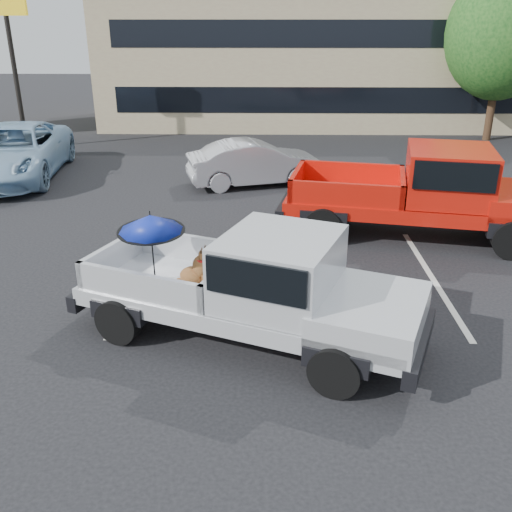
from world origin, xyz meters
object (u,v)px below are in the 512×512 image
(tree_right, at_px, (503,34))
(red_pickup, at_px, (438,189))
(motel_sign, at_px, (7,23))
(silver_sedan, at_px, (255,163))
(silver_pickup, at_px, (264,283))
(blue_suv, at_px, (13,152))
(tree_back, at_px, (388,25))

(tree_right, distance_m, red_pickup, 13.12)
(motel_sign, height_order, silver_sedan, motel_sign)
(silver_pickup, bearing_deg, silver_sedan, 113.86)
(motel_sign, bearing_deg, tree_right, 6.01)
(silver_pickup, relative_size, red_pickup, 0.88)
(motel_sign, distance_m, blue_suv, 6.05)
(tree_back, height_order, red_pickup, tree_back)
(silver_sedan, bearing_deg, motel_sign, 45.08)
(tree_right, relative_size, silver_pickup, 1.13)
(silver_pickup, height_order, blue_suv, silver_pickup)
(silver_sedan, bearing_deg, blue_suv, 69.33)
(motel_sign, relative_size, tree_back, 0.84)
(tree_back, distance_m, silver_pickup, 25.53)
(motel_sign, bearing_deg, blue_suv, -72.24)
(tree_right, height_order, red_pickup, tree_right)
(motel_sign, relative_size, silver_pickup, 1.00)
(tree_right, bearing_deg, silver_sedan, -143.85)
(silver_pickup, distance_m, blue_suv, 12.91)
(silver_pickup, xyz_separation_m, red_pickup, (4.05, 4.89, 0.12))
(silver_pickup, bearing_deg, tree_back, 97.18)
(silver_pickup, height_order, silver_sedan, silver_pickup)
(red_pickup, bearing_deg, silver_sedan, 145.67)
(tree_right, bearing_deg, blue_suv, -159.76)
(silver_sedan, bearing_deg, tree_right, -69.85)
(blue_suv, bearing_deg, silver_pickup, -57.25)
(tree_back, xyz_separation_m, silver_sedan, (-6.74, -15.12, -3.73))
(tree_right, xyz_separation_m, silver_sedan, (-9.74, -7.12, -3.52))
(blue_suv, bearing_deg, silver_sedan, -11.11)
(tree_right, distance_m, blue_suv, 19.02)
(tree_right, relative_size, blue_suv, 1.11)
(silver_sedan, bearing_deg, tree_back, -40.03)
(tree_right, bearing_deg, motel_sign, -173.99)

